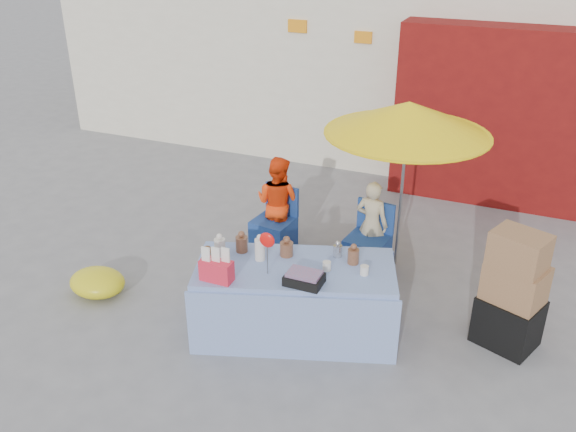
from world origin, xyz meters
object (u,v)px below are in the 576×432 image
at_px(umbrella, 408,119).
at_px(vendor_orange, 278,203).
at_px(box_stack, 512,295).
at_px(vendor_beige, 372,224).
at_px(chair_left, 274,233).
at_px(market_table, 294,298).
at_px(chair_right, 367,251).

bearing_deg(umbrella, vendor_orange, -174.47).
distance_m(vendor_orange, box_stack, 3.12).
bearing_deg(box_stack, umbrella, 141.49).
bearing_deg(vendor_orange, umbrella, -166.83).
bearing_deg(vendor_beige, chair_left, 13.79).
bearing_deg(umbrella, vendor_beige, -153.43).
distance_m(chair_left, umbrella, 2.27).
height_order(vendor_orange, vendor_beige, vendor_orange).
height_order(vendor_beige, umbrella, umbrella).
xyz_separation_m(market_table, chair_right, (0.35, 1.49, -0.15)).
bearing_deg(market_table, vendor_beige, 59.30).
distance_m(chair_left, box_stack, 3.10).
height_order(umbrella, box_stack, umbrella).
bearing_deg(chair_right, box_stack, -18.53).
bearing_deg(market_table, chair_left, 102.50).
height_order(chair_left, box_stack, box_stack).
height_order(chair_right, vendor_orange, vendor_orange).
height_order(vendor_orange, umbrella, umbrella).
height_order(chair_right, box_stack, box_stack).
bearing_deg(vendor_beige, umbrella, -145.79).
relative_size(market_table, vendor_orange, 1.79).
bearing_deg(umbrella, box_stack, -38.51).
distance_m(chair_right, vendor_beige, 0.34).
bearing_deg(chair_right, vendor_beige, 98.54).
bearing_deg(market_table, chair_right, 58.17).
height_order(market_table, chair_right, market_table).
bearing_deg(vendor_orange, market_table, 126.57).
bearing_deg(chair_left, umbrella, 18.05).
bearing_deg(chair_right, market_table, -95.69).
distance_m(chair_right, umbrella, 1.69).
height_order(market_table, chair_left, market_table).
distance_m(market_table, umbrella, 2.41).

